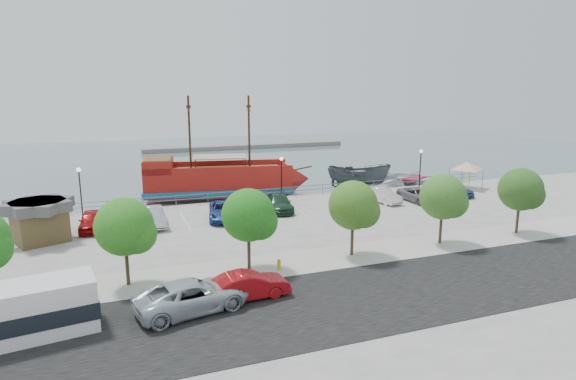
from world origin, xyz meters
name	(u,v)px	position (x,y,z in m)	size (l,w,h in m)	color
ground	(307,228)	(0.00, 0.00, -1.00)	(160.00, 160.00, 0.00)	#496063
land_slab	(483,342)	(0.00, -21.00, -0.60)	(100.00, 58.00, 1.20)	gray
street	(419,288)	(0.00, -16.00, 0.01)	(100.00, 8.00, 0.04)	black
sidewalk	(365,253)	(0.00, -10.00, 0.01)	(100.00, 4.00, 0.05)	#A5A297
seawall_railing	(277,192)	(0.00, 7.80, 0.53)	(50.00, 0.06, 1.00)	slate
far_shore	(246,146)	(10.00, 55.00, -0.60)	(40.00, 3.00, 0.80)	slate
pirate_ship	(231,180)	(-3.28, 13.69, 0.93)	(18.50, 7.97, 11.50)	#A01913
patrol_boat	(359,178)	(11.63, 12.17, 0.41)	(2.75, 7.30, 2.82)	#434C50
speedboat	(415,181)	(18.79, 11.21, -0.18)	(5.66, 7.92, 1.64)	silver
dock_west	(117,216)	(-15.22, 9.20, -0.80)	(6.89, 1.97, 0.39)	slate
dock_mid	(344,196)	(8.25, 9.20, -0.82)	(6.25, 1.78, 0.36)	slate
dock_east	(402,191)	(15.64, 9.20, -0.80)	(7.05, 2.01, 0.40)	gray
shed	(39,220)	(-20.53, 0.49, 1.59)	(4.72, 4.72, 2.98)	brown
canopy_tent	(467,162)	(20.86, 4.94, 2.93)	(4.65, 4.65, 3.36)	slate
street_van	(192,296)	(-12.15, -14.39, 0.79)	(2.62, 5.67, 1.58)	#A7B2B9
street_sedan	(248,285)	(-9.18, -14.00, 0.72)	(1.52, 4.35, 1.43)	maroon
shuttle_bus	(12,315)	(-19.93, -14.50, 1.18)	(7.18, 3.43, 2.43)	silver
fire_hydrant	(279,264)	(-6.36, -10.80, 0.38)	(0.24, 0.24, 0.70)	#CC9213
lamp_post_left	(80,183)	(-18.00, 6.50, 2.94)	(0.36, 0.36, 4.28)	black
lamp_post_mid	(281,171)	(0.00, 6.50, 2.94)	(0.36, 0.36, 4.28)	black
lamp_post_right	(421,162)	(16.00, 6.50, 2.94)	(0.36, 0.36, 4.28)	black
tree_b	(127,229)	(-14.85, -10.07, 3.30)	(3.30, 3.20, 5.00)	#473321
tree_c	(251,217)	(-7.85, -10.07, 3.30)	(3.30, 3.20, 5.00)	#473321
tree_d	(356,207)	(-0.85, -10.07, 3.30)	(3.30, 3.20, 5.00)	#473321
tree_e	(445,198)	(6.15, -10.07, 3.30)	(3.30, 3.20, 5.00)	#473321
tree_f	(523,191)	(13.15, -10.07, 3.30)	(3.30, 3.20, 5.00)	#473321
parked_car_a	(92,221)	(-17.14, 2.19, 0.75)	(1.77, 4.40, 1.50)	#97080A
parked_car_b	(153,217)	(-12.62, 1.70, 0.76)	(1.60, 4.59, 1.51)	#B0B4B8
parked_car_c	(224,211)	(-6.87, 1.71, 0.72)	(2.40, 5.21, 1.45)	navy
parked_car_d	(279,203)	(-1.55, 2.72, 0.71)	(2.00, 4.93, 1.43)	#1B3A26
parked_car_f	(382,195)	(8.78, 2.27, 0.70)	(1.47, 4.23, 1.39)	silver
parked_car_g	(419,195)	(12.22, 1.30, 0.66)	(2.20, 4.78, 1.33)	slate
parked_car_h	(454,189)	(17.34, 2.49, 0.66)	(1.86, 4.57, 1.33)	navy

